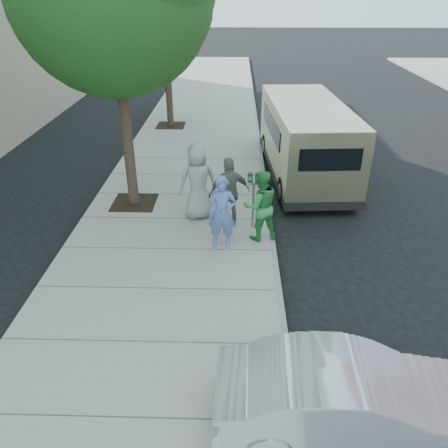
{
  "coord_description": "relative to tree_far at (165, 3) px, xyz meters",
  "views": [
    {
      "loc": [
        0.53,
        -8.56,
        5.56
      ],
      "look_at": [
        0.3,
        -0.5,
        1.1
      ],
      "focal_mm": 35.0,
      "sensor_mm": 36.0,
      "label": 1
    }
  ],
  "objects": [
    {
      "name": "sedan",
      "position": [
        4.4,
        -14.49,
        -4.27
      ],
      "size": [
        3.75,
        1.39,
        1.23
      ],
      "primitive_type": "imported",
      "rotation": [
        0.0,
        0.0,
        1.55
      ],
      "color": "silver",
      "rests_on": "ground"
    },
    {
      "name": "person_striped_polo",
      "position": [
        2.65,
        -8.81,
        -3.83
      ],
      "size": [
        1.14,
        0.77,
        1.81
      ],
      "primitive_type": "imported",
      "rotation": [
        0.0,
        0.0,
        3.49
      ],
      "color": "slate",
      "rests_on": "sidewalk"
    },
    {
      "name": "ground",
      "position": [
        2.25,
        -10.0,
        -4.88
      ],
      "size": [
        120.0,
        120.0,
        0.0
      ],
      "primitive_type": "plane",
      "color": "black",
      "rests_on": "ground"
    },
    {
      "name": "van",
      "position": [
        4.97,
        -5.09,
        -3.63
      ],
      "size": [
        2.53,
        6.48,
        2.36
      ],
      "rotation": [
        0.0,
        0.0,
        0.07
      ],
      "color": "beige",
      "rests_on": "ground"
    },
    {
      "name": "person_officer",
      "position": [
        2.5,
        -9.84,
        -3.87
      ],
      "size": [
        0.65,
        0.44,
        1.73
      ],
      "primitive_type": "imported",
      "rotation": [
        0.0,
        0.0,
        -0.04
      ],
      "color": "#5B74C3",
      "rests_on": "sidewalk"
    },
    {
      "name": "person_green_shirt",
      "position": [
        3.38,
        -9.44,
        -3.87
      ],
      "size": [
        0.98,
        0.85,
        1.72
      ],
      "primitive_type": "imported",
      "rotation": [
        0.0,
        0.0,
        3.4
      ],
      "color": "green",
      "rests_on": "sidewalk"
    },
    {
      "name": "tree_far",
      "position": [
        0.0,
        0.0,
        0.0
      ],
      "size": [
        3.92,
        3.8,
        6.49
      ],
      "color": "black",
      "rests_on": "sidewalk"
    },
    {
      "name": "parking_meter",
      "position": [
        3.23,
        -8.91,
        -3.67
      ],
      "size": [
        0.3,
        0.11,
        1.47
      ],
      "rotation": [
        0.0,
        0.0,
        -0.0
      ],
      "color": "gray",
      "rests_on": "sidewalk"
    },
    {
      "name": "sidewalk",
      "position": [
        1.25,
        -10.0,
        -4.81
      ],
      "size": [
        5.0,
        60.0,
        0.15
      ],
      "primitive_type": "cube",
      "color": "gray",
      "rests_on": "ground"
    },
    {
      "name": "person_gray_shirt",
      "position": [
        1.84,
        -8.37,
        -3.74
      ],
      "size": [
        1.12,
        0.91,
        1.99
      ],
      "primitive_type": "imported",
      "rotation": [
        0.0,
        0.0,
        3.46
      ],
      "color": "#99999B",
      "rests_on": "sidewalk"
    },
    {
      "name": "curb_face",
      "position": [
        3.69,
        -10.0,
        -4.81
      ],
      "size": [
        0.12,
        60.0,
        0.16
      ],
      "primitive_type": "cube",
      "color": "gray",
      "rests_on": "ground"
    }
  ]
}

